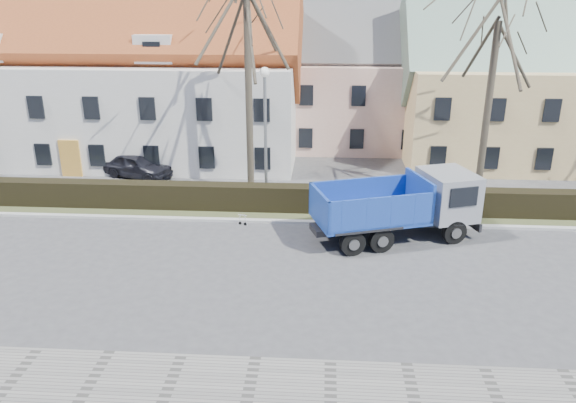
# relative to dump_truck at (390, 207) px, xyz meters

# --- Properties ---
(ground) EXTENTS (120.00, 120.00, 0.00)m
(ground) POSITION_rel_dump_truck_xyz_m (-4.82, -3.04, -1.49)
(ground) COLOR #444446
(curb_far) EXTENTS (80.00, 0.30, 0.12)m
(curb_far) POSITION_rel_dump_truck_xyz_m (-4.82, 1.56, -1.43)
(curb_far) COLOR #ADADAB
(curb_far) RESTS_ON ground
(grass_strip) EXTENTS (80.00, 3.00, 0.10)m
(grass_strip) POSITION_rel_dump_truck_xyz_m (-4.82, 3.16, -1.44)
(grass_strip) COLOR #404828
(grass_strip) RESTS_ON ground
(hedge) EXTENTS (60.00, 0.90, 1.30)m
(hedge) POSITION_rel_dump_truck_xyz_m (-4.82, 2.96, -0.84)
(hedge) COLOR black
(hedge) RESTS_ON ground
(building_white) EXTENTS (26.80, 10.80, 9.50)m
(building_white) POSITION_rel_dump_truck_xyz_m (-17.82, 12.96, 3.26)
(building_white) COLOR silver
(building_white) RESTS_ON ground
(building_pink) EXTENTS (10.80, 8.80, 8.00)m
(building_pink) POSITION_rel_dump_truck_xyz_m (-0.82, 16.96, 2.51)
(building_pink) COLOR #D6A797
(building_pink) RESTS_ON ground
(building_yellow) EXTENTS (18.80, 10.80, 8.50)m
(building_yellow) POSITION_rel_dump_truck_xyz_m (11.18, 13.96, 2.76)
(building_yellow) COLOR #DBB978
(building_yellow) RESTS_ON ground
(tree_1) EXTENTS (9.20, 9.20, 12.65)m
(tree_1) POSITION_rel_dump_truck_xyz_m (-6.82, 5.46, 4.84)
(tree_1) COLOR #3C3529
(tree_1) RESTS_ON ground
(tree_2) EXTENTS (8.00, 8.00, 11.00)m
(tree_2) POSITION_rel_dump_truck_xyz_m (5.18, 5.46, 4.01)
(tree_2) COLOR #3C3529
(tree_2) RESTS_ON ground
(dump_truck) EXTENTS (7.94, 4.97, 2.98)m
(dump_truck) POSITION_rel_dump_truck_xyz_m (0.00, 0.00, 0.00)
(dump_truck) COLOR navy
(dump_truck) RESTS_ON ground
(streetlight) EXTENTS (0.55, 0.55, 7.04)m
(streetlight) POSITION_rel_dump_truck_xyz_m (-5.84, 3.96, 2.03)
(streetlight) COLOR gray
(streetlight) RESTS_ON ground
(cart_frame) EXTENTS (0.72, 0.55, 0.58)m
(cart_frame) POSITION_rel_dump_truck_xyz_m (-6.84, 1.20, -1.20)
(cart_frame) COLOR silver
(cart_frame) RESTS_ON ground
(parked_car_a) EXTENTS (4.58, 3.10, 1.45)m
(parked_car_a) POSITION_rel_dump_truck_xyz_m (-13.87, 7.97, -0.77)
(parked_car_a) COLOR black
(parked_car_a) RESTS_ON ground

